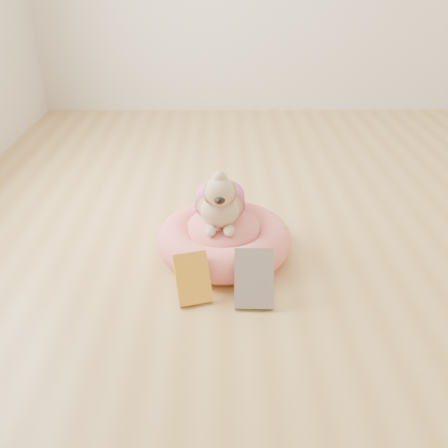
{
  "coord_description": "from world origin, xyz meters",
  "views": [
    {
      "loc": [
        -0.58,
        -1.84,
        1.17
      ],
      "look_at": [
        -0.56,
        -0.04,
        0.18
      ],
      "focal_mm": 40.0,
      "sensor_mm": 36.0,
      "label": 1
    }
  ],
  "objects_px": {
    "book_yellow": "(193,278)",
    "dog": "(220,191)",
    "book_white": "(254,278)",
    "pet_bed": "(224,239)"
  },
  "relations": [
    {
      "from": "pet_bed",
      "to": "book_yellow",
      "type": "height_order",
      "value": "book_yellow"
    },
    {
      "from": "book_yellow",
      "to": "dog",
      "type": "bearing_deg",
      "value": 57.78
    },
    {
      "from": "book_white",
      "to": "dog",
      "type": "bearing_deg",
      "value": 110.25
    },
    {
      "from": "book_white",
      "to": "pet_bed",
      "type": "bearing_deg",
      "value": 109.53
    },
    {
      "from": "book_white",
      "to": "book_yellow",
      "type": "bearing_deg",
      "value": 176.98
    },
    {
      "from": "pet_bed",
      "to": "book_white",
      "type": "height_order",
      "value": "book_white"
    },
    {
      "from": "dog",
      "to": "book_white",
      "type": "bearing_deg",
      "value": -70.45
    },
    {
      "from": "book_yellow",
      "to": "book_white",
      "type": "xyz_separation_m",
      "value": [
        0.23,
        -0.02,
        0.01
      ]
    },
    {
      "from": "dog",
      "to": "book_white",
      "type": "distance_m",
      "value": 0.43
    },
    {
      "from": "dog",
      "to": "book_white",
      "type": "relative_size",
      "value": 1.67
    }
  ]
}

